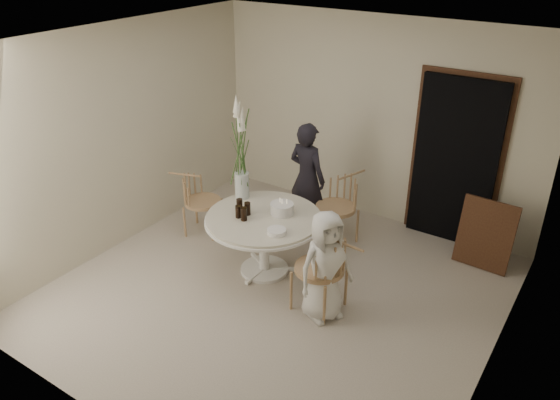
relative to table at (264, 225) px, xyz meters
The scene contains 18 objects.
ground 0.75m from the table, 35.54° to the right, with size 4.50×4.50×0.00m, color beige.
room_shell 1.09m from the table, 35.54° to the right, with size 4.50×4.50×4.50m.
doorway 2.49m from the table, 52.29° to the left, with size 1.00×0.10×2.10m, color black.
door_trim 2.53m from the table, 52.85° to the left, with size 1.12×0.03×2.22m, color #50321B.
table is the anchor object (origin of this frame).
picture_frame 2.59m from the table, 36.26° to the left, with size 0.63×0.04×0.84m, color #50321B.
chair_far 1.24m from the table, 71.63° to the left, with size 0.59×0.62×0.88m.
chair_right 1.02m from the table, 14.02° to the right, with size 0.56×0.53×0.90m.
chair_left 1.33m from the table, 168.08° to the left, with size 0.57×0.55×0.82m.
girl 1.15m from the table, 96.07° to the left, with size 0.54×0.35×1.47m, color black.
boy 1.03m from the table, 18.38° to the right, with size 0.59×0.38×1.20m, color silver.
birthday_cake 0.28m from the table, 49.87° to the left, with size 0.26×0.26×0.18m.
cola_tumbler_a 0.34m from the table, 140.78° to the right, with size 0.07×0.07×0.14m, color black.
cola_tumbler_b 0.30m from the table, 123.15° to the right, with size 0.07×0.07×0.15m, color black.
cola_tumbler_c 0.36m from the table, 169.44° to the right, with size 0.07×0.07×0.15m, color black.
cola_tumbler_d 0.26m from the table, 158.84° to the right, with size 0.07×0.07×0.15m, color black.
plate_stack 0.43m from the table, 35.54° to the right, with size 0.20×0.20×0.05m, color white.
flower_vase 0.84m from the table, 152.82° to the left, with size 0.17×0.17×1.26m.
Camera 1 is at (2.77, -4.11, 3.65)m, focal length 35.00 mm.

